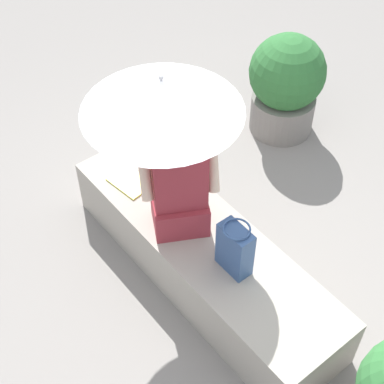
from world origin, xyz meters
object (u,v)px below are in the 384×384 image
Objects in this scene: person_seated at (179,182)px; parasol at (162,96)px; handbag_black at (235,249)px; magazine at (130,182)px; planter_near at (286,84)px.

person_seated is 0.60m from parasol.
handbag_black is 1.29× the size of magazine.
planter_near is at bearing -71.85° from parasol.
handbag_black is 1.88m from planter_near.
handbag_black is at bearing -172.70° from parasol.
handbag_black reaches higher than magazine.
person_seated is 1.02× the size of planter_near.
person_seated reaches higher than handbag_black.
parasol is 1.93m from planter_near.
person_seated is 2.49× the size of handbag_black.
parasol is 0.99m from handbag_black.
magazine is 0.32× the size of planter_near.
magazine is at bearing 1.15° from parasol.
person_seated is at bearing -161.00° from parasol.
handbag_black is at bearing -175.15° from person_seated.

